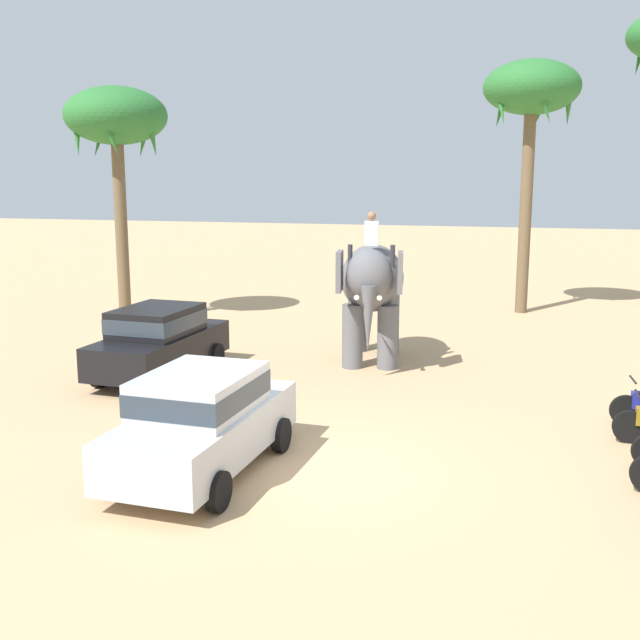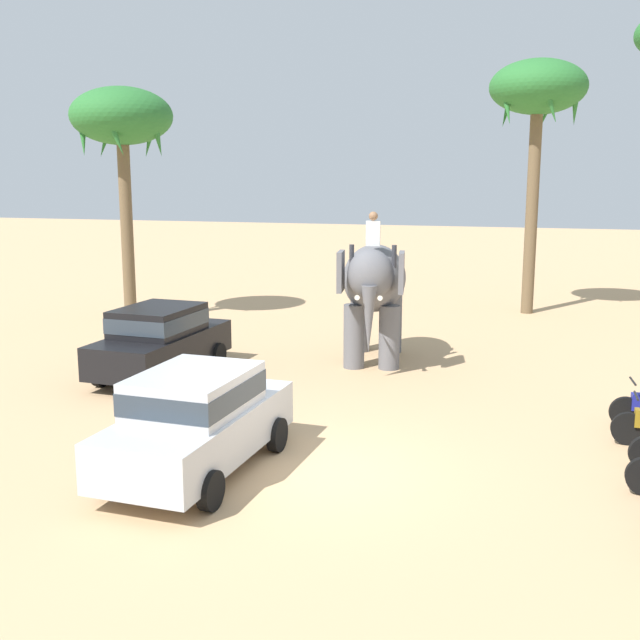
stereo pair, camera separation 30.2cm
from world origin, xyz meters
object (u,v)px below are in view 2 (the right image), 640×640
Objects in this scene: car_sedan_foreground at (197,417)px; palm_tree_behind_elephant at (122,122)px; car_parked_far_side at (160,338)px; palm_tree_left_of_road at (538,95)px; elephant_with_mahout at (374,285)px.

palm_tree_behind_elephant reaches higher than car_sedan_foreground.
palm_tree_left_of_road is at bearing 54.07° from car_parked_far_side.
elephant_with_mahout is at bearing 82.27° from car_sedan_foreground.
palm_tree_left_of_road reaches higher than palm_tree_behind_elephant.
car_sedan_foreground is 0.56× the size of palm_tree_behind_elephant.
car_parked_far_side is 9.21m from palm_tree_behind_elephant.
palm_tree_behind_elephant is at bearing 160.25° from elephant_with_mahout.
car_parked_far_side is at bearing -125.93° from palm_tree_left_of_road.
elephant_with_mahout is (4.55, 2.86, 1.06)m from car_parked_far_side.
palm_tree_left_of_road is (12.49, 5.23, 0.97)m from palm_tree_behind_elephant.
elephant_with_mahout reaches higher than car_parked_far_side.
elephant_with_mahout is 10.61m from palm_tree_left_of_road.
car_parked_far_side is at bearing -147.85° from elephant_with_mahout.
palm_tree_behind_elephant is 13.57m from palm_tree_left_of_road.
car_sedan_foreground is 0.49× the size of palm_tree_left_of_road.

